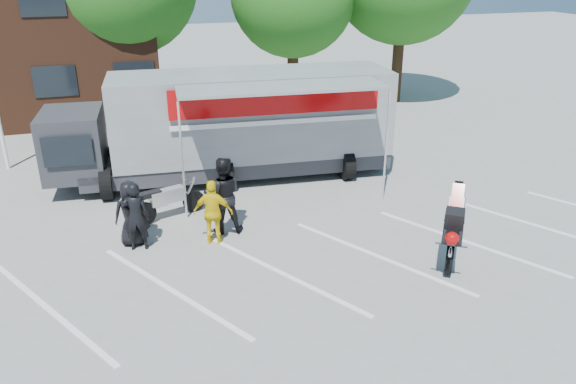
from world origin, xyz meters
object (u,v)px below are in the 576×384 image
transporter_truck (239,176)px  spectator_leather_c (223,195)px  stunt_bike_rider (449,259)px  spectator_leather_a (131,213)px  parked_motorcycle (171,217)px  spectator_hivis (213,212)px  spectator_leather_b (136,216)px

transporter_truck → spectator_leather_c: (-1.20, -3.66, 0.99)m
stunt_bike_rider → spectator_leather_a: size_ratio=1.29×
stunt_bike_rider → transporter_truck: bearing=153.3°
spectator_leather_a → transporter_truck: bearing=-130.3°
transporter_truck → spectator_leather_c: spectator_leather_c is taller
parked_motorcycle → spectator_hivis: 2.13m
stunt_bike_rider → spectator_leather_b: size_ratio=1.24×
transporter_truck → spectator_leather_b: bearing=-125.6°
parked_motorcycle → spectator_leather_c: size_ratio=1.04×
transporter_truck → spectator_leather_a: bearing=-128.4°
parked_motorcycle → spectator_leather_c: (1.23, -1.21, 0.99)m
spectator_hivis → spectator_leather_c: bearing=-101.5°
spectator_leather_a → spectator_hivis: (1.89, -0.53, -0.00)m
spectator_leather_a → spectator_leather_c: (2.24, 0.02, 0.18)m
stunt_bike_rider → spectator_hivis: bearing=-170.2°
transporter_truck → stunt_bike_rider: (3.51, -6.66, 0.00)m
spectator_leather_a → spectator_leather_c: size_ratio=0.82×
transporter_truck → spectator_leather_c: bearing=-103.5°
stunt_bike_rider → spectator_hivis: (-5.05, 2.44, 0.82)m
parked_motorcycle → spectator_leather_c: bearing=-152.7°
transporter_truck → stunt_bike_rider: size_ratio=4.89×
transporter_truck → spectator_leather_a: size_ratio=6.31×
transporter_truck → spectator_hivis: (-1.55, -4.22, 0.82)m
stunt_bike_rider → spectator_leather_b: spectator_leather_b is taller
transporter_truck → spectator_hivis: bearing=-105.6°
transporter_truck → parked_motorcycle: transporter_truck is taller
spectator_leather_a → spectator_hivis: size_ratio=1.00×
stunt_bike_rider → spectator_leather_c: 5.66m
transporter_truck → parked_motorcycle: (-2.42, -2.46, 0.00)m
spectator_leather_c → spectator_leather_b: bearing=15.0°
spectator_leather_a → spectator_hivis: spectator_leather_a is taller
parked_motorcycle → stunt_bike_rider: (5.93, -4.20, 0.00)m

